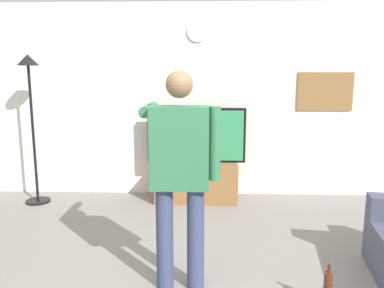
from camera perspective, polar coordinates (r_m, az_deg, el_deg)
back_wall at (r=5.59m, az=0.59°, el=6.27°), size 6.40×0.10×2.70m
tv_stand at (r=5.43m, az=0.63°, el=-5.48°), size 1.12×0.52×0.53m
television at (r=5.33m, az=0.65°, el=1.29°), size 1.34×0.07×0.75m
wall_clock at (r=5.54m, az=0.75°, el=16.08°), size 0.27×0.03×0.27m
framed_picture at (r=5.76m, az=18.86°, el=7.28°), size 0.77×0.04×0.53m
floor_lamp at (r=5.55m, az=-22.52°, el=6.16°), size 0.32×0.32×1.98m
person_standing_nearer_lamp at (r=3.08m, az=-1.80°, el=-3.47°), size 0.64×0.78×1.77m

